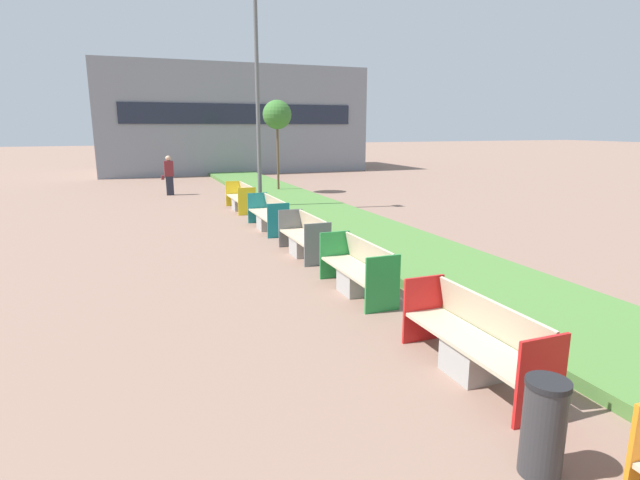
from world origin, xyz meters
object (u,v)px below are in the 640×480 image
pedestrian_walking (169,175)px  bench_red_frame (475,346)px  bench_green_frame (358,273)px  litter_bin (543,428)px  sapling_tree_far (277,115)px  bench_teal_frame (269,217)px  bench_yellow_frame (241,200)px  street_lamp_post (257,90)px  bench_grey_frame (305,240)px

pedestrian_walking → bench_red_frame: bearing=-83.5°
bench_green_frame → bench_red_frame: bearing=-90.0°
bench_red_frame → litter_bin: bearing=-109.4°
litter_bin → pedestrian_walking: bearing=94.3°
bench_green_frame → sapling_tree_far: size_ratio=0.50×
bench_green_frame → bench_teal_frame: same height
litter_bin → bench_teal_frame: bearing=86.9°
bench_yellow_frame → street_lamp_post: (0.61, -0.37, 3.80)m
pedestrian_walking → litter_bin: bearing=-85.7°
street_lamp_post → pedestrian_walking: street_lamp_post is taller
bench_grey_frame → pedestrian_walking: (-2.07, 12.05, 0.51)m
bench_green_frame → sapling_tree_far: 14.47m
bench_teal_frame → pedestrian_walking: bearing=103.2°
bench_teal_frame → litter_bin: bearing=-93.1°
bench_teal_frame → street_lamp_post: bearing=79.8°
litter_bin → pedestrian_walking: pedestrian_walking is taller
bench_red_frame → pedestrian_walking: size_ratio=1.28×
bench_grey_frame → pedestrian_walking: 12.24m
bench_teal_frame → litter_bin: size_ratio=2.67×
litter_bin → street_lamp_post: bearing=85.2°
bench_red_frame → pedestrian_walking: bearing=96.5°
bench_grey_frame → street_lamp_post: (0.61, 6.57, 3.81)m
bench_grey_frame → bench_teal_frame: same height
bench_yellow_frame → litter_bin: bearing=-92.3°
street_lamp_post → bench_yellow_frame: bearing=148.6°
bench_red_frame → bench_green_frame: 3.29m
litter_bin → sapling_tree_far: (3.17, 18.86, 2.99)m
street_lamp_post → bench_green_frame: bearing=-93.7°
bench_red_frame → bench_teal_frame: size_ratio=0.93×
bench_grey_frame → pedestrian_walking: pedestrian_walking is taller
bench_grey_frame → bench_yellow_frame: (0.00, 6.95, 0.01)m
bench_red_frame → pedestrian_walking: pedestrian_walking is taller
bench_yellow_frame → pedestrian_walking: pedestrian_walking is taller
sapling_tree_far → bench_green_frame: bearing=-100.5°
bench_green_frame → bench_yellow_frame: 9.86m
litter_bin → pedestrian_walking: 19.99m
bench_red_frame → pedestrian_walking: 18.38m
bench_yellow_frame → pedestrian_walking: size_ratio=1.31×
pedestrian_walking → street_lamp_post: bearing=-63.9°
bench_green_frame → pedestrian_walking: 15.12m
bench_yellow_frame → litter_bin: 14.84m
pedestrian_walking → bench_grey_frame: bearing=-80.2°
bench_teal_frame → litter_bin: bench_teal_frame is taller
bench_grey_frame → street_lamp_post: 7.62m
street_lamp_post → pedestrian_walking: bearing=116.1°
bench_grey_frame → street_lamp_post: street_lamp_post is taller
bench_yellow_frame → street_lamp_post: bearing=-31.4°
bench_grey_frame → bench_yellow_frame: bearing=90.0°
sapling_tree_far → bench_teal_frame: bearing=-108.3°
bench_red_frame → bench_yellow_frame: 13.15m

